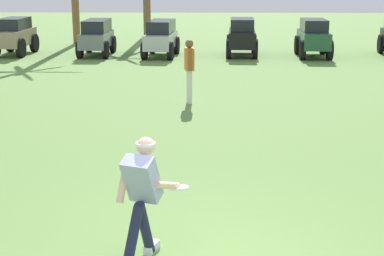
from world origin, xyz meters
TOP-DOWN VIEW (x-y plane):
  - frisbee_thrower at (-0.73, 0.42)m, footprint 0.70×1.00m
  - frisbee_in_flight at (-0.35, 0.86)m, footprint 0.31×0.31m
  - teammate_midfield at (-0.42, 8.51)m, footprint 0.26×0.50m
  - parked_car_slot_a at (-7.35, 16.94)m, footprint 1.26×2.39m
  - parked_car_slot_b at (-4.17, 16.87)m, footprint 1.17×2.41m
  - parked_car_slot_c at (-1.69, 16.59)m, footprint 1.34×2.48m
  - parked_car_slot_d at (1.37, 16.85)m, footprint 1.27×2.40m
  - parked_car_slot_e at (4.03, 16.56)m, footprint 1.24×2.38m

SIDE VIEW (x-z plane):
  - frisbee_in_flight at x=-0.35m, z-range 0.68..0.74m
  - parked_car_slot_b at x=-4.17m, z-range 0.05..1.39m
  - parked_car_slot_c at x=-1.69m, z-range 0.05..1.39m
  - parked_car_slot_a at x=-7.35m, z-range 0.04..1.44m
  - parked_car_slot_d at x=1.37m, z-range 0.04..1.44m
  - parked_car_slot_e at x=4.03m, z-range 0.04..1.44m
  - frisbee_thrower at x=-0.73m, z-range 0.09..1.50m
  - teammate_midfield at x=-0.42m, z-range 0.16..1.72m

